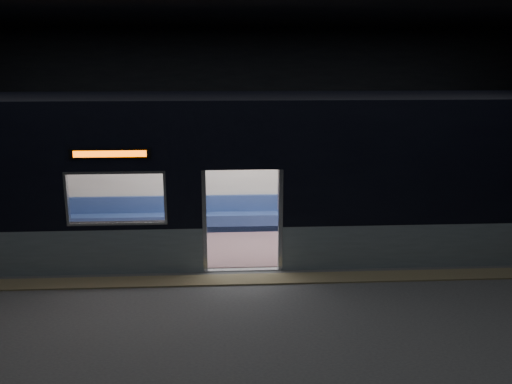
{
  "coord_description": "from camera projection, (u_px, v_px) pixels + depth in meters",
  "views": [
    {
      "loc": [
        -0.32,
        -9.04,
        4.09
      ],
      "look_at": [
        0.33,
        2.3,
        1.3
      ],
      "focal_mm": 38.0,
      "sensor_mm": 36.0,
      "label": 1
    }
  ],
  "objects": [
    {
      "name": "tactile_strip",
      "position": [
        244.0,
        280.0,
        10.29
      ],
      "size": [
        22.8,
        0.5,
        0.03
      ],
      "primitive_type": "cube",
      "color": "#8C7F59",
      "rests_on": "station_floor"
    },
    {
      "name": "handbag",
      "position": [
        319.0,
        206.0,
        12.92
      ],
      "size": [
        0.3,
        0.27,
        0.13
      ],
      "primitive_type": "cube",
      "rotation": [
        0.0,
        0.0,
        -0.21
      ],
      "color": "black",
      "rests_on": "passenger"
    },
    {
      "name": "metro_car",
      "position": [
        240.0,
        165.0,
        11.78
      ],
      "size": [
        18.0,
        3.04,
        3.35
      ],
      "color": "#84949E",
      "rests_on": "station_floor"
    },
    {
      "name": "transit_map",
      "position": [
        382.0,
        168.0,
        13.34
      ],
      "size": [
        1.01,
        0.03,
        0.66
      ],
      "primitive_type": "cube",
      "color": "white",
      "rests_on": "metro_car"
    },
    {
      "name": "station_envelope",
      "position": [
        244.0,
        86.0,
        8.88
      ],
      "size": [
        24.0,
        14.0,
        5.0
      ],
      "color": "black",
      "rests_on": "station_floor"
    },
    {
      "name": "station_floor",
      "position": [
        245.0,
        293.0,
        9.76
      ],
      "size": [
        24.0,
        14.0,
        0.01
      ],
      "primitive_type": "cube",
      "color": "#47494C",
      "rests_on": "ground"
    },
    {
      "name": "passenger",
      "position": [
        317.0,
        198.0,
        13.11
      ],
      "size": [
        0.43,
        0.72,
        1.4
      ],
      "rotation": [
        0.0,
        0.0,
        -0.11
      ],
      "color": "black",
      "rests_on": "metro_car"
    }
  ]
}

